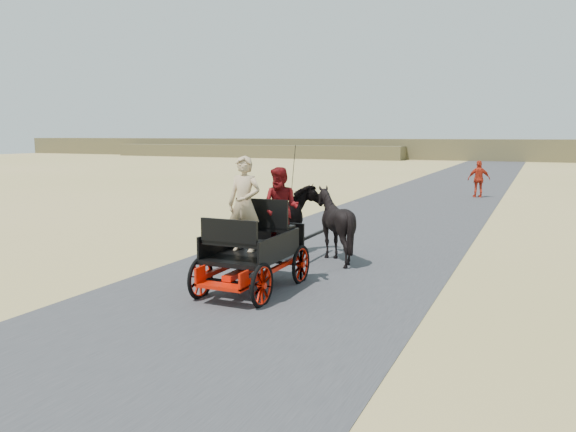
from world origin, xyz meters
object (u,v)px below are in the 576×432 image
at_px(carriage, 253,271).
at_px(pedestrian, 479,179).
at_px(horse_right, 334,224).
at_px(horse_left, 291,222).

relative_size(carriage, pedestrian, 1.39).
height_order(carriage, horse_right, horse_right).
bearing_deg(carriage, pedestrian, 83.09).
distance_m(carriage, horse_right, 3.09).
bearing_deg(pedestrian, carriage, 64.73).
distance_m(carriage, pedestrian, 18.46).
xyz_separation_m(horse_left, horse_right, (1.10, 0.00, 0.00)).
distance_m(carriage, horse_left, 3.09).
distance_m(horse_left, horse_right, 1.10).
bearing_deg(horse_left, pedestrian, -100.25).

